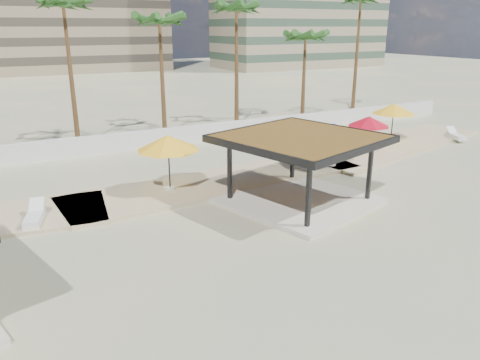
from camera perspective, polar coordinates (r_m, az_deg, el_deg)
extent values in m
plane|color=#C5B482|center=(17.47, 2.06, -7.89)|extent=(200.00, 200.00, 0.00)
cube|color=#C6B284|center=(24.05, -2.22, -0.28)|extent=(16.24, 5.11, 0.24)
cube|color=#C6B284|center=(33.43, 18.69, 4.06)|extent=(16.49, 7.75, 0.24)
cube|color=silver|center=(31.38, -12.86, 4.71)|extent=(56.00, 0.30, 1.20)
cube|color=beige|center=(21.69, 7.12, -2.43)|extent=(7.29, 7.29, 0.18)
cube|color=black|center=(18.26, 8.35, -1.72)|extent=(0.20, 0.20, 2.68)
cube|color=black|center=(21.10, -1.28, 1.22)|extent=(0.20, 0.20, 2.68)
cube|color=black|center=(21.83, 15.53, 1.12)|extent=(0.20, 0.20, 2.68)
cube|color=black|center=(24.25, 6.46, 3.37)|extent=(0.20, 0.20, 2.68)
cube|color=brown|center=(20.86, 7.43, 5.03)|extent=(7.52, 7.52, 0.25)
cube|color=black|center=(19.19, 14.54, 3.44)|extent=(5.95, 1.81, 0.30)
cube|color=black|center=(22.81, 1.43, 6.31)|extent=(5.95, 1.81, 0.30)
cube|color=black|center=(18.63, 1.59, 3.59)|extent=(1.81, 5.95, 0.30)
cube|color=black|center=(23.27, 12.12, 6.15)|extent=(1.81, 5.95, 0.30)
cylinder|color=beige|center=(22.86, -8.51, -0.99)|extent=(0.52, 0.52, 0.12)
cylinder|color=#262628|center=(22.50, -8.65, 1.87)|extent=(0.07, 0.07, 2.50)
cone|color=yellow|center=(22.23, -8.78, 4.52)|extent=(3.48, 3.48, 0.73)
cylinder|color=beige|center=(30.31, 15.14, 3.34)|extent=(0.44, 0.44, 0.11)
cylinder|color=#262628|center=(30.08, 15.29, 5.21)|extent=(0.06, 0.06, 2.13)
cone|color=#B90C1F|center=(29.89, 15.44, 6.92)|extent=(3.33, 3.33, 0.62)
cylinder|color=beige|center=(27.08, 11.09, 1.91)|extent=(0.47, 0.47, 0.11)
cylinder|color=#262628|center=(26.81, 11.23, 4.10)|extent=(0.07, 0.07, 2.25)
cone|color=#0048C3|center=(26.60, 11.36, 6.11)|extent=(3.01, 3.01, 0.66)
cylinder|color=beige|center=(33.87, 17.89, 4.63)|extent=(0.50, 0.50, 0.12)
cylinder|color=#262628|center=(33.64, 18.08, 6.53)|extent=(0.07, 0.07, 2.41)
cone|color=yellow|center=(33.46, 18.25, 8.26)|extent=(2.98, 2.98, 0.70)
cube|color=white|center=(20.70, -23.75, -4.31)|extent=(1.06, 1.84, 0.24)
cube|color=white|center=(20.64, -23.81, -3.93)|extent=(1.06, 1.84, 0.05)
cube|color=white|center=(21.20, -23.56, -2.73)|extent=(0.72, 0.73, 0.44)
cube|color=white|center=(26.37, 7.76, 1.79)|extent=(0.71, 1.81, 0.25)
cube|color=white|center=(26.33, 7.78, 2.11)|extent=(0.71, 1.81, 0.05)
cube|color=white|center=(26.79, 6.87, 2.90)|extent=(0.62, 0.64, 0.45)
cube|color=white|center=(32.12, 15.17, 4.32)|extent=(1.35, 2.07, 0.27)
cube|color=white|center=(32.08, 15.20, 4.60)|extent=(1.35, 2.07, 0.06)
cube|color=white|center=(32.35, 14.02, 5.24)|extent=(0.85, 0.86, 0.50)
cube|color=white|center=(36.36, 24.84, 4.81)|extent=(1.21, 1.85, 0.25)
cube|color=white|center=(36.33, 24.87, 5.04)|extent=(1.21, 1.85, 0.05)
cube|color=white|center=(36.86, 24.38, 5.61)|extent=(0.76, 0.77, 0.44)
cone|color=brown|center=(32.93, -19.91, 11.86)|extent=(0.36, 0.36, 9.28)
ellipsoid|color=#23511C|center=(32.82, -20.77, 19.46)|extent=(3.00, 3.00, 1.80)
cone|color=brown|center=(33.93, -9.46, 12.00)|extent=(0.36, 0.36, 8.30)
ellipsoid|color=#23511C|center=(33.75, -9.82, 18.59)|extent=(3.00, 3.00, 1.80)
cone|color=brown|center=(36.46, -0.43, 13.34)|extent=(0.36, 0.36, 9.18)
ellipsoid|color=#23511C|center=(36.35, -0.45, 20.17)|extent=(3.00, 3.00, 1.80)
cone|color=brown|center=(39.38, 7.77, 12.05)|extent=(0.36, 0.36, 7.13)
ellipsoid|color=#23511C|center=(39.17, 7.99, 16.87)|extent=(3.00, 3.00, 1.80)
cone|color=brown|center=(43.48, 14.01, 14.21)|extent=(0.36, 0.36, 10.08)
ellipsoid|color=#23511C|center=(43.46, 14.52, 20.51)|extent=(3.00, 3.00, 1.80)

